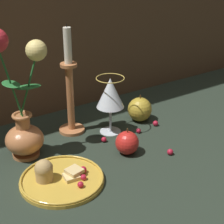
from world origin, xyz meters
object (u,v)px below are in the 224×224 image
Objects in this scene: vase at (22,115)px; wine_glass at (110,95)px; candlestick at (70,92)px; apple_beside_vase at (127,143)px; apple_near_glass at (140,109)px; plate_with_pastries at (59,178)px.

wine_glass is (0.28, -0.01, 0.00)m from vase.
apple_beside_vase is at bearing -71.92° from candlestick.
apple_beside_vase is 0.86× the size of apple_near_glass.
vase reaches higher than plate_with_pastries.
apple_beside_vase is (0.23, 0.02, 0.02)m from plate_with_pastries.
apple_near_glass is at bearing -14.47° from candlestick.
candlestick is at bearing 18.03° from vase.
apple_near_glass is (0.13, 0.01, -0.09)m from wine_glass.
plate_with_pastries is 0.63× the size of candlestick.
vase is at bearing 148.59° from apple_beside_vase.
plate_with_pastries is at bearing -83.11° from vase.
plate_with_pastries is 0.30m from candlestick.
vase reaches higher than wine_glass.
wine_glass is at bearing 31.17° from plate_with_pastries.
apple_near_glass reaches higher than plate_with_pastries.
candlestick is 0.24m from apple_beside_vase.
candlestick is at bearing 165.53° from apple_near_glass.
apple_beside_vase reaches higher than plate_with_pastries.
vase is 1.72× the size of plate_with_pastries.
apple_beside_vase is (0.07, -0.21, -0.10)m from candlestick.
apple_near_glass is at bearing 23.72° from plate_with_pastries.
apple_near_glass is (0.23, -0.06, -0.09)m from candlestick.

